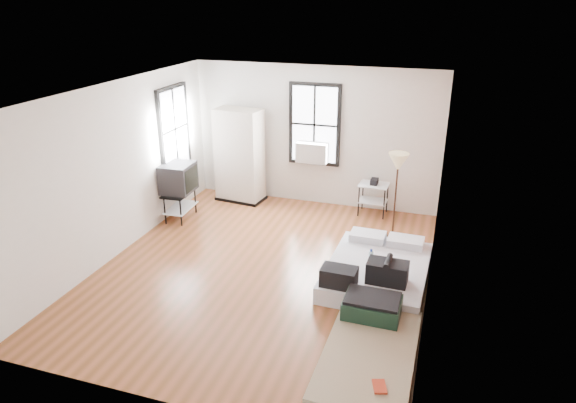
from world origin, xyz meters
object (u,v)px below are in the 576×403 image
(mattress_bare, at_px, (370,343))
(floor_lamp, at_px, (398,167))
(mattress_main, at_px, (377,270))
(side_table, at_px, (374,190))
(wardrobe, at_px, (240,156))
(tv_stand, at_px, (179,180))

(mattress_bare, bearing_deg, floor_lamp, 93.09)
(mattress_main, distance_m, side_table, 2.57)
(mattress_main, bearing_deg, wardrobe, 144.63)
(floor_lamp, distance_m, tv_stand, 4.06)
(side_table, relative_size, floor_lamp, 0.47)
(wardrobe, bearing_deg, mattress_bare, -43.93)
(mattress_main, relative_size, floor_lamp, 1.27)
(mattress_main, bearing_deg, floor_lamp, 89.70)
(tv_stand, bearing_deg, wardrobe, 57.15)
(mattress_bare, xyz_separation_m, side_table, (-0.65, 4.23, 0.37))
(mattress_main, distance_m, mattress_bare, 1.73)
(wardrobe, relative_size, floor_lamp, 1.22)
(side_table, xyz_separation_m, floor_lamp, (0.51, -0.99, 0.84))
(side_table, relative_size, tv_stand, 0.67)
(floor_lamp, height_order, tv_stand, floor_lamp)
(mattress_bare, distance_m, side_table, 4.29)
(wardrobe, bearing_deg, mattress_main, -30.31)
(floor_lamp, relative_size, tv_stand, 1.43)
(mattress_main, height_order, tv_stand, tv_stand)
(mattress_main, xyz_separation_m, tv_stand, (-3.96, 1.17, 0.62))
(wardrobe, relative_size, side_table, 2.61)
(mattress_bare, height_order, tv_stand, tv_stand)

